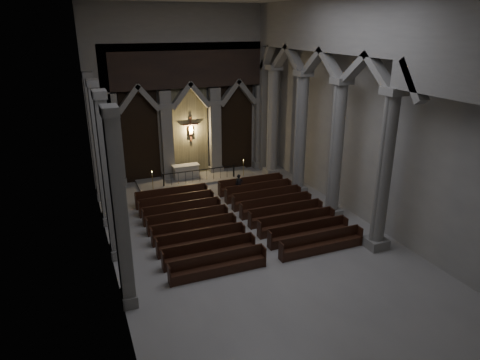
{
  "coord_description": "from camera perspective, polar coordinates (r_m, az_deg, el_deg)",
  "views": [
    {
      "loc": [
        -8.07,
        -17.71,
        10.65
      ],
      "look_at": [
        0.33,
        3.0,
        2.48
      ],
      "focal_mm": 32.0,
      "sensor_mm": 36.0,
      "label": 1
    }
  ],
  "objects": [
    {
      "name": "altar",
      "position": [
        31.17,
        -7.21,
        1.17
      ],
      "size": [
        1.9,
        0.76,
        0.97
      ],
      "color": "beige",
      "rests_on": "sanctuary_step"
    },
    {
      "name": "sanctuary_wall",
      "position": [
        30.61,
        -6.74,
        12.36
      ],
      "size": [
        14.0,
        0.77,
        12.0
      ],
      "color": "gray",
      "rests_on": "ground"
    },
    {
      "name": "candle_stand_right",
      "position": [
        31.38,
        0.46,
        0.96
      ],
      "size": [
        0.23,
        0.23,
        1.38
      ],
      "color": "#A78933",
      "rests_on": "ground"
    },
    {
      "name": "pews",
      "position": [
        24.12,
        -0.31,
        -5.26
      ],
      "size": [
        9.94,
        9.26,
        1.01
      ],
      "color": "black",
      "rests_on": "ground"
    },
    {
      "name": "sanctuary_step",
      "position": [
        31.28,
        -5.79,
        0.21
      ],
      "size": [
        8.5,
        2.6,
        0.15
      ],
      "primitive_type": "cube",
      "color": "gray",
      "rests_on": "ground"
    },
    {
      "name": "right_arcade",
      "position": [
        23.55,
        13.65,
        12.64
      ],
      "size": [
        1.0,
        24.0,
        12.0
      ],
      "color": "gray",
      "rests_on": "ground"
    },
    {
      "name": "altar_rail",
      "position": [
        30.35,
        -5.4,
        0.81
      ],
      "size": [
        5.26,
        0.09,
        1.03
      ],
      "color": "black",
      "rests_on": "ground"
    },
    {
      "name": "room",
      "position": [
        19.7,
        2.44,
        11.16
      ],
      "size": [
        24.0,
        24.1,
        12.0
      ],
      "color": "#A3A09A",
      "rests_on": "ground"
    },
    {
      "name": "candle_stand_left",
      "position": [
        29.0,
        -11.52,
        -0.99
      ],
      "size": [
        0.26,
        0.26,
        1.57
      ],
      "color": "#A78933",
      "rests_on": "ground"
    },
    {
      "name": "left_pilasters",
      "position": [
        22.3,
        -17.62,
        1.51
      ],
      "size": [
        0.6,
        13.0,
        8.03
      ],
      "color": "gray",
      "rests_on": "ground"
    },
    {
      "name": "worshipper",
      "position": [
        28.31,
        -0.13,
        -0.57
      ],
      "size": [
        0.56,
        0.44,
        1.34
      ],
      "primitive_type": "imported",
      "rotation": [
        0.0,
        0.0,
        -0.26
      ],
      "color": "black",
      "rests_on": "ground"
    }
  ]
}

